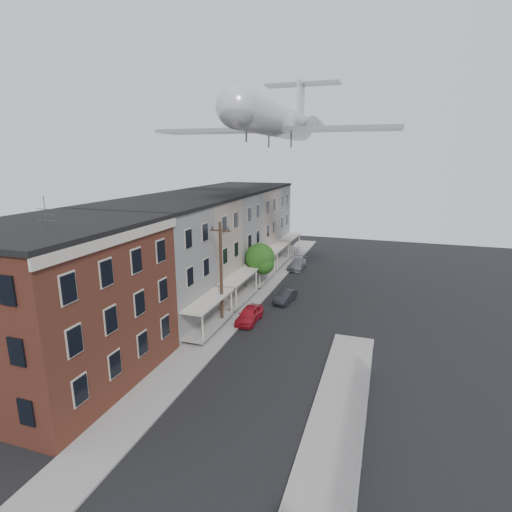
{
  "coord_description": "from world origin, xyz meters",
  "views": [
    {
      "loc": [
        7.28,
        -11.47,
        14.15
      ],
      "look_at": [
        0.53,
        8.82,
        8.81
      ],
      "focal_mm": 28.0,
      "sensor_mm": 36.0,
      "label": 1
    }
  ],
  "objects_px": {
    "car_near": "(249,314)",
    "car_far": "(297,264)",
    "utility_pole": "(221,273)",
    "car_mid": "(286,296)",
    "street_tree": "(261,260)",
    "airplane": "(279,121)"
  },
  "relations": [
    {
      "from": "street_tree",
      "to": "airplane",
      "type": "relative_size",
      "value": 0.19
    },
    {
      "from": "car_near",
      "to": "car_far",
      "type": "bearing_deg",
      "value": 89.73
    },
    {
      "from": "utility_pole",
      "to": "street_tree",
      "type": "relative_size",
      "value": 1.73
    },
    {
      "from": "car_mid",
      "to": "car_far",
      "type": "distance_m",
      "value": 12.5
    },
    {
      "from": "street_tree",
      "to": "car_mid",
      "type": "relative_size",
      "value": 1.46
    },
    {
      "from": "utility_pole",
      "to": "car_far",
      "type": "distance_m",
      "value": 20.13
    },
    {
      "from": "car_near",
      "to": "car_mid",
      "type": "bearing_deg",
      "value": 73.18
    },
    {
      "from": "utility_pole",
      "to": "car_mid",
      "type": "height_order",
      "value": "utility_pole"
    },
    {
      "from": "utility_pole",
      "to": "airplane",
      "type": "relative_size",
      "value": 0.34
    },
    {
      "from": "car_mid",
      "to": "airplane",
      "type": "relative_size",
      "value": 0.13
    },
    {
      "from": "utility_pole",
      "to": "airplane",
      "type": "distance_m",
      "value": 17.22
    },
    {
      "from": "street_tree",
      "to": "car_mid",
      "type": "bearing_deg",
      "value": -38.11
    },
    {
      "from": "car_near",
      "to": "car_mid",
      "type": "relative_size",
      "value": 1.13
    },
    {
      "from": "airplane",
      "to": "street_tree",
      "type": "bearing_deg",
      "value": -139.77
    },
    {
      "from": "car_near",
      "to": "car_far",
      "type": "height_order",
      "value": "car_near"
    },
    {
      "from": "car_near",
      "to": "car_mid",
      "type": "distance_m",
      "value": 6.08
    },
    {
      "from": "car_mid",
      "to": "car_far",
      "type": "xyz_separation_m",
      "value": [
        -1.58,
        12.4,
        0.07
      ]
    },
    {
      "from": "car_near",
      "to": "car_far",
      "type": "distance_m",
      "value": 18.2
    },
    {
      "from": "utility_pole",
      "to": "car_near",
      "type": "height_order",
      "value": "utility_pole"
    },
    {
      "from": "car_mid",
      "to": "car_far",
      "type": "height_order",
      "value": "car_far"
    },
    {
      "from": "street_tree",
      "to": "car_far",
      "type": "xyz_separation_m",
      "value": [
        1.89,
        9.67,
        -2.8
      ]
    },
    {
      "from": "utility_pole",
      "to": "street_tree",
      "type": "bearing_deg",
      "value": 88.11
    }
  ]
}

